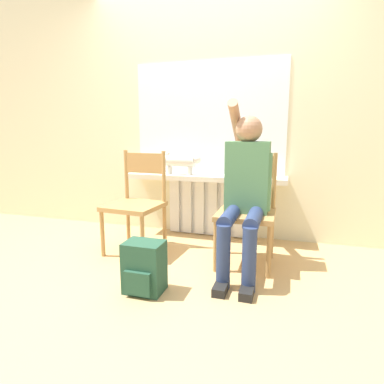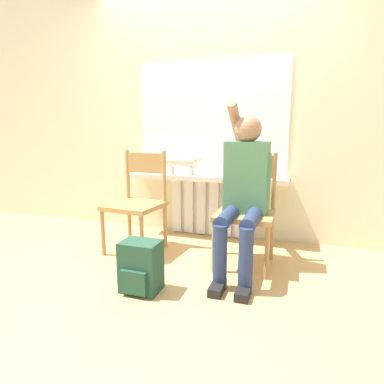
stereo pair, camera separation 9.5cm
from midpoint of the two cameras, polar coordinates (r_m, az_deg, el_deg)
ground_plane at (r=2.50m, az=-3.58°, el=-15.29°), size 12.00×12.00×0.00m
wall_with_window at (r=3.43m, az=4.30°, el=14.88°), size 7.00×0.06×2.70m
radiator at (r=3.43m, az=3.73°, el=-2.65°), size 0.84×0.08×0.61m
windowsill at (r=3.27m, az=3.32°, el=2.60°), size 1.64×0.30×0.05m
window_glass at (r=3.39m, az=4.12°, el=12.93°), size 1.57×0.01×1.14m
chair_left at (r=2.99m, az=-8.86°, el=-1.53°), size 0.50×0.50×0.92m
chair_right at (r=2.68m, az=10.58°, el=-2.99°), size 0.46×0.46×0.92m
person at (r=2.52m, az=10.32°, el=1.00°), size 0.36×1.03×1.35m
cat at (r=3.30m, az=-0.87°, el=5.51°), size 0.53×0.12×0.24m
backpack at (r=2.29m, az=-7.91°, el=-13.05°), size 0.27×0.23×0.36m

